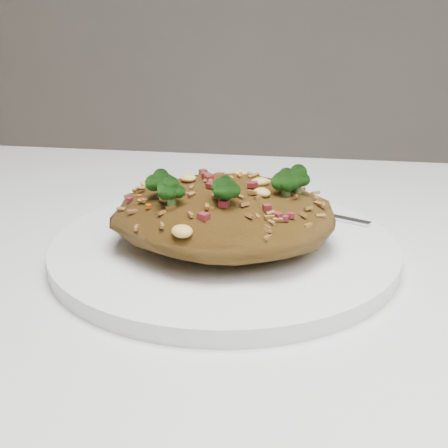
{
  "coord_description": "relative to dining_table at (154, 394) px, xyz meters",
  "views": [
    {
      "loc": [
        0.12,
        -0.4,
        0.96
      ],
      "look_at": [
        0.04,
        0.07,
        0.78
      ],
      "focal_mm": 50.0,
      "sensor_mm": 36.0,
      "label": 1
    }
  ],
  "objects": [
    {
      "name": "fried_rice",
      "position": [
        0.04,
        0.07,
        0.14
      ],
      "size": [
        0.18,
        0.17,
        0.07
      ],
      "color": "brown",
      "rests_on": "plate"
    },
    {
      "name": "fork",
      "position": [
        0.1,
        0.16,
        0.11
      ],
      "size": [
        0.15,
        0.08,
        0.0
      ],
      "rotation": [
        0.0,
        0.0,
        -0.43
      ],
      "color": "silver",
      "rests_on": "plate"
    },
    {
      "name": "dining_table",
      "position": [
        0.0,
        0.0,
        0.0
      ],
      "size": [
        1.2,
        0.8,
        0.75
      ],
      "color": "silver",
      "rests_on": "ground"
    },
    {
      "name": "plate",
      "position": [
        0.04,
        0.07,
        0.1
      ],
      "size": [
        0.29,
        0.29,
        0.01
      ],
      "primitive_type": "cylinder",
      "color": "white",
      "rests_on": "dining_table"
    }
  ]
}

